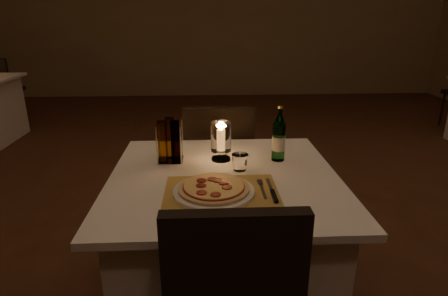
{
  "coord_description": "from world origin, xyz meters",
  "views": [
    {
      "loc": [
        -0.26,
        -1.93,
        1.4
      ],
      "look_at": [
        -0.18,
        -0.41,
        0.86
      ],
      "focal_mm": 30.0,
      "sensor_mm": 36.0,
      "label": 1
    }
  ],
  "objects_px": {
    "chair_far": "(219,158)",
    "pizza": "(214,188)",
    "water_bottle": "(279,139)",
    "main_table": "(224,246)",
    "hurricane_candle": "(221,138)",
    "plate": "(214,191)",
    "tumbler": "(240,162)"
  },
  "relations": [
    {
      "from": "chair_far",
      "to": "pizza",
      "type": "distance_m",
      "value": 0.92
    },
    {
      "from": "pizza",
      "to": "water_bottle",
      "type": "distance_m",
      "value": 0.48
    },
    {
      "from": "main_table",
      "to": "hurricane_candle",
      "type": "height_order",
      "value": "hurricane_candle"
    },
    {
      "from": "main_table",
      "to": "plate",
      "type": "xyz_separation_m",
      "value": [
        -0.05,
        -0.18,
        0.38
      ]
    },
    {
      "from": "main_table",
      "to": "tumbler",
      "type": "xyz_separation_m",
      "value": [
        0.07,
        0.06,
        0.4
      ]
    },
    {
      "from": "plate",
      "to": "tumbler",
      "type": "xyz_separation_m",
      "value": [
        0.12,
        0.24,
        0.03
      ]
    },
    {
      "from": "tumbler",
      "to": "hurricane_candle",
      "type": "relative_size",
      "value": 0.4
    },
    {
      "from": "pizza",
      "to": "tumbler",
      "type": "bearing_deg",
      "value": 62.38
    },
    {
      "from": "pizza",
      "to": "hurricane_candle",
      "type": "bearing_deg",
      "value": 83.14
    },
    {
      "from": "main_table",
      "to": "tumbler",
      "type": "distance_m",
      "value": 0.41
    },
    {
      "from": "chair_far",
      "to": "plate",
      "type": "relative_size",
      "value": 2.81
    },
    {
      "from": "chair_far",
      "to": "hurricane_candle",
      "type": "relative_size",
      "value": 4.77
    },
    {
      "from": "pizza",
      "to": "plate",
      "type": "bearing_deg",
      "value": 24.51
    },
    {
      "from": "main_table",
      "to": "hurricane_candle",
      "type": "distance_m",
      "value": 0.51
    },
    {
      "from": "water_bottle",
      "to": "plate",
      "type": "bearing_deg",
      "value": -132.11
    },
    {
      "from": "pizza",
      "to": "water_bottle",
      "type": "xyz_separation_m",
      "value": [
        0.32,
        0.35,
        0.08
      ]
    },
    {
      "from": "plate",
      "to": "pizza",
      "type": "relative_size",
      "value": 1.14
    },
    {
      "from": "chair_far",
      "to": "water_bottle",
      "type": "xyz_separation_m",
      "value": [
        0.27,
        -0.54,
        0.3
      ]
    },
    {
      "from": "main_table",
      "to": "chair_far",
      "type": "xyz_separation_m",
      "value": [
        -0.0,
        0.71,
        0.18
      ]
    },
    {
      "from": "main_table",
      "to": "hurricane_candle",
      "type": "relative_size",
      "value": 5.3
    },
    {
      "from": "pizza",
      "to": "tumbler",
      "type": "height_order",
      "value": "tumbler"
    },
    {
      "from": "chair_far",
      "to": "water_bottle",
      "type": "distance_m",
      "value": 0.67
    },
    {
      "from": "chair_far",
      "to": "hurricane_candle",
      "type": "xyz_separation_m",
      "value": [
        -0.01,
        -0.52,
        0.3
      ]
    },
    {
      "from": "pizza",
      "to": "tumbler",
      "type": "relative_size",
      "value": 3.7
    },
    {
      "from": "water_bottle",
      "to": "hurricane_candle",
      "type": "relative_size",
      "value": 1.41
    },
    {
      "from": "tumbler",
      "to": "hurricane_candle",
      "type": "bearing_deg",
      "value": 120.83
    },
    {
      "from": "tumbler",
      "to": "chair_far",
      "type": "bearing_deg",
      "value": 96.39
    },
    {
      "from": "water_bottle",
      "to": "main_table",
      "type": "bearing_deg",
      "value": -147.23
    },
    {
      "from": "tumbler",
      "to": "main_table",
      "type": "bearing_deg",
      "value": -142.5
    },
    {
      "from": "main_table",
      "to": "chair_far",
      "type": "bearing_deg",
      "value": 90.0
    },
    {
      "from": "pizza",
      "to": "chair_far",
      "type": "bearing_deg",
      "value": 86.79
    },
    {
      "from": "main_table",
      "to": "tumbler",
      "type": "height_order",
      "value": "tumbler"
    }
  ]
}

